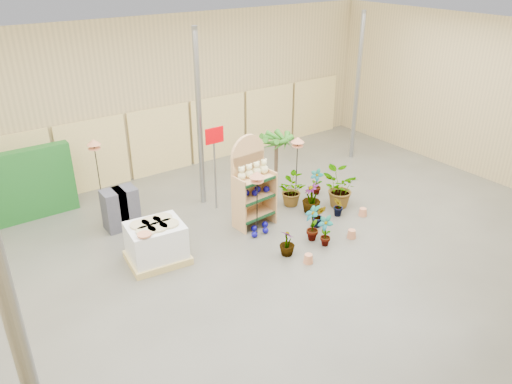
# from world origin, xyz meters

# --- Properties ---
(room) EXTENTS (15.20, 12.10, 4.70)m
(room) POSITION_xyz_m (0.00, 0.91, 2.21)
(room) COLOR #504E43
(room) RESTS_ON ground
(display_shelf) EXTENTS (0.98, 0.67, 2.25)m
(display_shelf) POSITION_xyz_m (0.39, 1.86, 1.03)
(display_shelf) COLOR tan
(display_shelf) RESTS_ON ground
(teddy_bears) EXTENTS (0.83, 0.22, 0.36)m
(teddy_bears) POSITION_xyz_m (0.42, 1.76, 1.42)
(teddy_bears) COLOR #F9EFA6
(teddy_bears) RESTS_ON display_shelf
(gazing_balls_shelf) EXTENTS (0.83, 0.28, 0.16)m
(gazing_balls_shelf) POSITION_xyz_m (0.39, 1.72, 0.88)
(gazing_balls_shelf) COLOR #0C0875
(gazing_balls_shelf) RESTS_ON display_shelf
(gazing_balls_floor) EXTENTS (0.63, 0.39, 0.15)m
(gazing_balls_floor) POSITION_xyz_m (0.30, 1.34, 0.07)
(gazing_balls_floor) COLOR #0C0875
(gazing_balls_floor) RESTS_ON ground
(pallet_stack) EXTENTS (1.35, 1.17, 0.92)m
(pallet_stack) POSITION_xyz_m (-2.20, 1.64, 0.45)
(pallet_stack) COLOR tan
(pallet_stack) RESTS_ON ground
(charcoal_planters) EXTENTS (0.80, 0.50, 1.00)m
(charcoal_planters) POSITION_xyz_m (-2.27, 3.46, 0.50)
(charcoal_planters) COLOR #323138
(charcoal_planters) RESTS_ON ground
(trellis_stock) EXTENTS (2.00, 0.30, 1.80)m
(trellis_stock) POSITION_xyz_m (-3.80, 5.20, 0.90)
(trellis_stock) COLOR #1A5E1E
(trellis_stock) RESTS_ON ground
(offer_sign) EXTENTS (0.50, 0.08, 2.20)m
(offer_sign) POSITION_xyz_m (0.10, 2.98, 1.57)
(offer_sign) COLOR gray
(offer_sign) RESTS_ON ground
(bird_table_front) EXTENTS (0.34, 0.34, 1.66)m
(bird_table_front) POSITION_xyz_m (0.14, 1.23, 1.54)
(bird_table_front) COLOR black
(bird_table_front) RESTS_ON ground
(bird_table_right) EXTENTS (0.34, 0.34, 1.78)m
(bird_table_right) POSITION_xyz_m (2.08, 2.17, 1.65)
(bird_table_right) COLOR black
(bird_table_right) RESTS_ON ground
(bird_table_back) EXTENTS (0.34, 0.34, 2.00)m
(bird_table_back) POSITION_xyz_m (-2.38, 4.43, 1.85)
(bird_table_back) COLOR black
(bird_table_back) RESTS_ON ground
(palm) EXTENTS (0.70, 0.70, 1.79)m
(palm) POSITION_xyz_m (1.96, 2.89, 1.53)
(palm) COLOR brown
(palm) RESTS_ON ground
(potted_plant_0) EXTENTS (0.50, 0.56, 0.89)m
(potted_plant_0) POSITION_xyz_m (1.09, 0.38, 0.44)
(potted_plant_0) COLOR #296C19
(potted_plant_0) RESTS_ON ground
(potted_plant_1) EXTENTS (0.42, 0.41, 0.60)m
(potted_plant_1) POSITION_xyz_m (1.61, 0.73, 0.30)
(potted_plant_1) COLOR #296C19
(potted_plant_1) RESTS_ON ground
(potted_plant_3) EXTENTS (0.65, 0.65, 0.83)m
(potted_plant_3) POSITION_xyz_m (1.93, 1.38, 0.41)
(potted_plant_3) COLOR #296C19
(potted_plant_3) RESTS_ON ground
(potted_plant_4) EXTENTS (0.39, 0.45, 0.72)m
(potted_plant_4) POSITION_xyz_m (2.76, 2.12, 0.36)
(potted_plant_4) COLOR #296C19
(potted_plant_4) RESTS_ON ground
(potted_plant_6) EXTENTS (0.76, 0.84, 0.84)m
(potted_plant_6) POSITION_xyz_m (1.78, 2.05, 0.42)
(potted_plant_6) COLOR #296C19
(potted_plant_6) RESTS_ON ground
(potted_plant_7) EXTENTS (0.40, 0.40, 0.60)m
(potted_plant_7) POSITION_xyz_m (0.22, 0.21, 0.30)
(potted_plant_7) COLOR #296C19
(potted_plant_7) RESTS_ON ground
(potted_plant_8) EXTENTS (0.29, 0.41, 0.74)m
(potted_plant_8) POSITION_xyz_m (1.16, 0.02, 0.37)
(potted_plant_8) COLOR #296C19
(potted_plant_8) RESTS_ON ground
(potted_plant_9) EXTENTS (0.35, 0.37, 0.53)m
(potted_plant_9) POSITION_xyz_m (2.36, 0.84, 0.27)
(potted_plant_9) COLOR #296C19
(potted_plant_9) RESTS_ON ground
(potted_plant_10) EXTENTS (1.15, 1.19, 1.02)m
(potted_plant_10) POSITION_xyz_m (2.72, 1.25, 0.51)
(potted_plant_10) COLOR #296C19
(potted_plant_10) RESTS_ON ground
(potted_plant_11) EXTENTS (0.44, 0.44, 0.62)m
(potted_plant_11) POSITION_xyz_m (0.98, 2.88, 0.31)
(potted_plant_11) COLOR #296C19
(potted_plant_11) RESTS_ON ground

